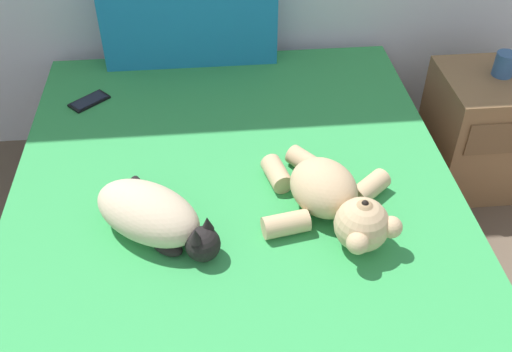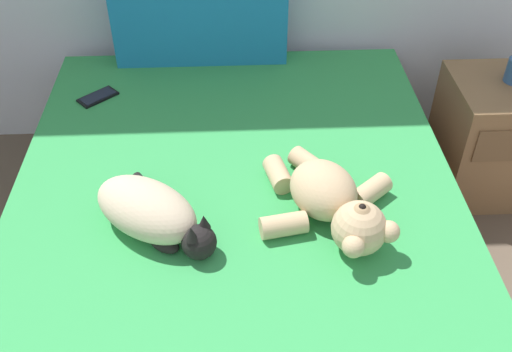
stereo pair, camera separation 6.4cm
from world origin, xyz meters
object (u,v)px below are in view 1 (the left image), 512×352
(cell_phone, at_px, (89,101))
(mug, at_px, (505,64))
(nightstand, at_px, (492,130))
(teddy_bear, at_px, (334,199))
(bed, at_px, (239,263))
(cat, at_px, (153,216))
(patterned_cushion, at_px, (189,14))

(cell_phone, bearing_deg, mug, -0.46)
(cell_phone, xyz_separation_m, nightstand, (1.63, -0.04, -0.22))
(mug, bearing_deg, teddy_bear, -139.78)
(bed, height_order, cell_phone, cell_phone)
(cat, bearing_deg, cell_phone, 110.96)
(cat, relative_size, teddy_bear, 0.78)
(cat, distance_m, cell_phone, 0.78)
(nightstand, bearing_deg, cell_phone, 178.75)
(mug, bearing_deg, patterned_cushion, 166.29)
(nightstand, bearing_deg, teddy_bear, -141.31)
(cell_phone, height_order, mug, mug)
(cat, height_order, cell_phone, cat)
(cat, bearing_deg, teddy_bear, 2.04)
(bed, distance_m, cell_phone, 0.87)
(teddy_bear, distance_m, nightstand, 1.11)
(bed, height_order, patterned_cushion, patterned_cushion)
(cat, distance_m, mug, 1.52)
(patterned_cushion, relative_size, mug, 5.85)
(bed, relative_size, cell_phone, 12.88)
(patterned_cushion, xyz_separation_m, teddy_bear, (0.40, -0.99, -0.14))
(cat, height_order, teddy_bear, teddy_bear)
(bed, height_order, cat, cat)
(patterned_cushion, height_order, teddy_bear, patterned_cushion)
(patterned_cushion, bearing_deg, bed, -82.53)
(teddy_bear, distance_m, cell_phone, 1.07)
(patterned_cushion, distance_m, mug, 1.26)
(nightstand, bearing_deg, cat, -153.19)
(cell_phone, bearing_deg, bed, -51.38)
(cell_phone, relative_size, nightstand, 0.31)
(bed, relative_size, mug, 16.99)
(cell_phone, bearing_deg, patterned_cushion, 35.65)
(cat, relative_size, nightstand, 0.79)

